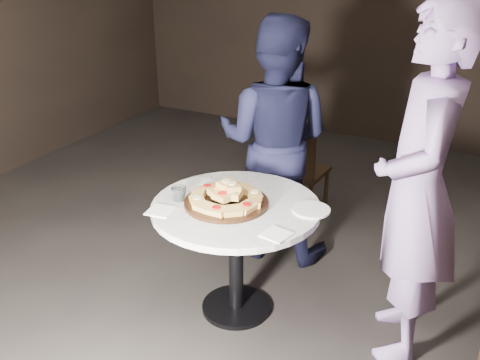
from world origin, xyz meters
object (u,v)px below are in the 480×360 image
object	(u,v)px
diner_navy	(274,141)
diner_teal	(418,190)
table	(236,225)
chair_far	(297,167)
serving_board	(226,203)
water_glass	(179,194)
focaccia_pile	(227,195)

from	to	relation	value
diner_navy	diner_teal	world-z (taller)	diner_teal
table	chair_far	world-z (taller)	chair_far
serving_board	diner_navy	world-z (taller)	diner_navy
water_glass	diner_navy	bearing A→B (deg)	76.45
table	diner_navy	xyz separation A→B (m)	(-0.10, 0.76, 0.25)
chair_far	diner_navy	distance (m)	0.60
table	diner_teal	distance (m)	1.02
diner_navy	table	bearing A→B (deg)	90.03
table	water_glass	distance (m)	0.37
water_glass	diner_teal	distance (m)	1.29
focaccia_pile	table	bearing A→B (deg)	22.75
serving_board	diner_teal	distance (m)	1.03
diner_navy	chair_far	bearing A→B (deg)	-96.90
focaccia_pile	water_glass	world-z (taller)	focaccia_pile
diner_navy	focaccia_pile	bearing A→B (deg)	86.31
serving_board	focaccia_pile	xyz separation A→B (m)	(0.00, 0.00, 0.04)
serving_board	table	bearing A→B (deg)	25.60
water_glass	chair_far	distance (m)	1.39
diner_navy	diner_teal	size ratio (longest dim) A/B	0.89
chair_far	diner_teal	world-z (taller)	diner_teal
focaccia_pile	water_glass	bearing A→B (deg)	-162.49
water_glass	diner_navy	size ratio (longest dim) A/B	0.05
table	focaccia_pile	size ratio (longest dim) A/B	2.78
focaccia_pile	diner_navy	size ratio (longest dim) A/B	0.26
table	chair_far	distance (m)	1.25
serving_board	diner_teal	size ratio (longest dim) A/B	0.25
focaccia_pile	diner_teal	bearing A→B (deg)	10.24
table	diner_teal	bearing A→B (deg)	9.56
serving_board	water_glass	world-z (taller)	water_glass
table	serving_board	distance (m)	0.15
diner_navy	serving_board	bearing A→B (deg)	86.26
chair_far	diner_teal	xyz separation A→B (m)	(1.05, -1.08, 0.48)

